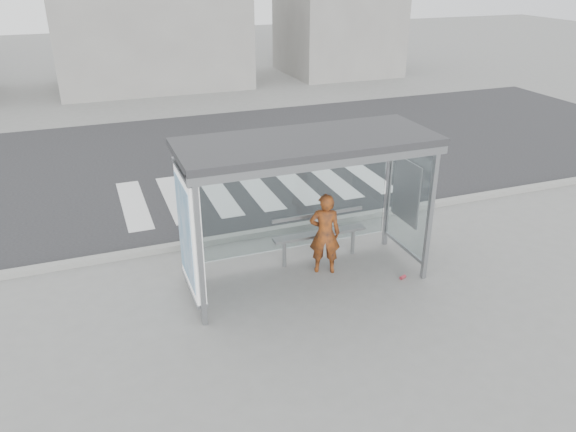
% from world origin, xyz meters
% --- Properties ---
extents(ground, '(80.00, 80.00, 0.00)m').
position_xyz_m(ground, '(0.00, 0.00, 0.00)').
color(ground, slate).
rests_on(ground, ground).
extents(road, '(30.00, 10.00, 0.01)m').
position_xyz_m(road, '(0.00, 7.00, 0.00)').
color(road, black).
rests_on(road, ground).
extents(curb, '(30.00, 0.18, 0.12)m').
position_xyz_m(curb, '(0.00, 1.95, 0.06)').
color(curb, gray).
rests_on(curb, ground).
extents(crosswalk, '(6.55, 3.00, 0.00)m').
position_xyz_m(crosswalk, '(0.50, 4.50, 0.00)').
color(crosswalk, silver).
rests_on(crosswalk, ground).
extents(bus_shelter, '(4.25, 1.65, 2.62)m').
position_xyz_m(bus_shelter, '(-0.37, 0.06, 1.98)').
color(bus_shelter, gray).
rests_on(bus_shelter, ground).
extents(building_center, '(8.00, 5.00, 5.00)m').
position_xyz_m(building_center, '(0.00, 18.00, 2.50)').
color(building_center, gray).
rests_on(building_center, ground).
extents(person, '(0.66, 0.55, 1.53)m').
position_xyz_m(person, '(0.42, 0.15, 0.77)').
color(person, '#CC4713').
rests_on(person, ground).
extents(bench, '(1.81, 0.22, 0.94)m').
position_xyz_m(bench, '(0.51, 0.58, 0.56)').
color(bench, slate).
rests_on(bench, ground).
extents(soda_can, '(0.13, 0.10, 0.06)m').
position_xyz_m(soda_can, '(1.64, -0.61, 0.03)').
color(soda_can, '#E74353').
rests_on(soda_can, ground).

